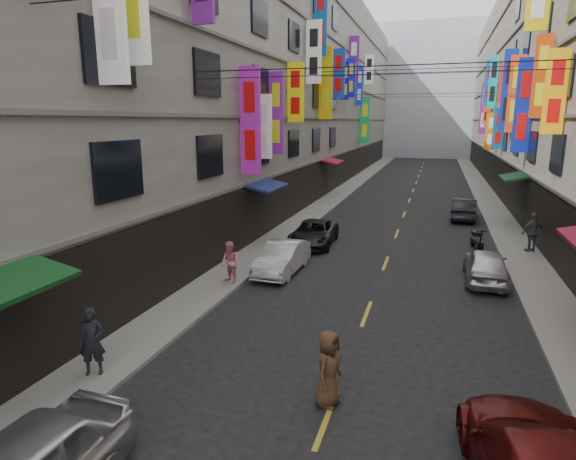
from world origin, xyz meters
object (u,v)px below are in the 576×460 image
Objects in this scene: pedestrian_lfar at (230,262)px; pedestrian_rfar at (533,232)px; car_left_far at (314,233)px; pedestrian_crossing at (328,368)px; pedestrian_lnear at (92,341)px; car_right_mid at (486,265)px; scooter_far_right at (477,241)px; car_right_far at (464,209)px; car_left_mid at (282,258)px.

pedestrian_rfar reaches higher than pedestrian_lfar.
car_left_far is at bearing -20.19° from pedestrian_rfar.
pedestrian_lnear is at bearing 108.09° from pedestrian_crossing.
pedestrian_rfar is (2.44, 4.95, 0.39)m from car_right_mid.
pedestrian_rfar is (12.29, 15.64, 0.09)m from pedestrian_lnear.
pedestrian_rfar is at bearing -11.13° from pedestrian_crossing.
pedestrian_lfar is 0.92× the size of pedestrian_crossing.
car_right_mid is (7.87, -3.61, 0.05)m from car_left_far.
scooter_far_right is 1.10× the size of pedestrian_lfar.
pedestrian_lnear reaches higher than car_right_mid.
car_right_far is (7.64, 9.10, 0.07)m from car_left_far.
pedestrian_crossing reaches higher than car_right_mid.
car_left_far is 2.35× the size of pedestrian_rfar.
pedestrian_lnear reaches higher than car_right_far.
car_left_far reaches higher than scooter_far_right.
pedestrian_lnear is (-9.87, -15.80, 0.53)m from scooter_far_right.
pedestrian_lnear is (-1.84, -9.40, 0.32)m from car_left_mid.
pedestrian_lnear is 7.27m from pedestrian_lfar.
scooter_far_right is at bearing 32.43° from pedestrian_lnear.
car_right_mid is (8.00, 1.29, 0.02)m from car_left_mid.
car_left_far is at bearing -1.35° from scooter_far_right.
car_right_far reaches higher than scooter_far_right.
car_left_far is at bearing 53.74° from car_right_far.
car_right_far is at bearing -100.16° from scooter_far_right.
pedestrian_crossing reaches higher than scooter_far_right.
pedestrian_rfar is at bearing 26.27° from pedestrian_lnear.
car_right_far is (-0.27, 7.60, 0.24)m from scooter_far_right.
pedestrian_lfar reaches higher than car_right_far.
pedestrian_crossing is (5.30, -6.68, -0.05)m from pedestrian_lfar.
car_left_mid is at bearing 26.40° from scooter_far_right.
car_right_mid is at bearing 36.11° from pedestrian_rfar.
car_left_mid is 2.31× the size of pedestrian_lnear.
car_left_far is at bearing -23.93° from car_right_mid.
pedestrian_lfar is at bearing -121.73° from car_left_mid.
pedestrian_lnear is 5.77m from pedestrian_crossing.
pedestrian_rfar reaches higher than pedestrian_crossing.
pedestrian_crossing is at bearing -19.83° from pedestrian_lnear.
pedestrian_crossing is (5.74, 0.58, -0.09)m from pedestrian_lnear.
pedestrian_crossing reaches higher than car_left_far.
scooter_far_right is 0.46× the size of car_right_mid.
scooter_far_right is 8.05m from car_left_far.
pedestrian_lfar is (-9.43, -8.54, 0.49)m from scooter_far_right.
pedestrian_lnear is 19.89m from pedestrian_rfar.
pedestrian_crossing is at bearing -77.36° from car_left_far.
scooter_far_right is at bearing -31.44° from pedestrian_rfar.
car_left_far is 8.66m from car_right_mid.
scooter_far_right is at bearing 39.99° from car_left_mid.
pedestrian_lnear reaches higher than pedestrian_lfar.
car_right_far is (-0.24, 12.71, 0.02)m from car_right_mid.
car_left_mid reaches higher than scooter_far_right.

